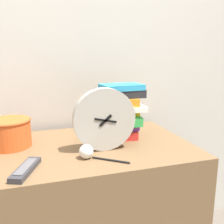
{
  "coord_description": "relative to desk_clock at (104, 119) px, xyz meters",
  "views": [
    {
      "loc": [
        -0.15,
        -0.82,
        1.2
      ],
      "look_at": [
        0.21,
        0.31,
        0.93
      ],
      "focal_mm": 42.0,
      "sensor_mm": 36.0,
      "label": 1
    }
  ],
  "objects": [
    {
      "name": "book_stack",
      "position": [
        0.11,
        0.14,
        -0.0
      ],
      "size": [
        0.25,
        0.2,
        0.27
      ],
      "color": "red",
      "rests_on": "desk"
    },
    {
      "name": "crumpled_paper_ball",
      "position": [
        -0.1,
        -0.07,
        -0.11
      ],
      "size": [
        0.06,
        0.06,
        0.06
      ],
      "color": "white",
      "rests_on": "desk"
    },
    {
      "name": "tv_remote",
      "position": [
        -0.33,
        -0.13,
        -0.13
      ],
      "size": [
        0.12,
        0.19,
        0.02
      ],
      "color": "#333338",
      "rests_on": "desk"
    },
    {
      "name": "desk_clock",
      "position": [
        0.0,
        0.0,
        0.0
      ],
      "size": [
        0.28,
        0.04,
        0.28
      ],
      "color": "#B7B2A8",
      "rests_on": "desk"
    },
    {
      "name": "pen",
      "position": [
        -0.01,
        -0.13,
        -0.13
      ],
      "size": [
        0.13,
        0.1,
        0.01
      ],
      "color": "black",
      "rests_on": "desk"
    },
    {
      "name": "wall_back",
      "position": [
        -0.15,
        0.45,
        0.28
      ],
      "size": [
        6.0,
        0.04,
        2.4
      ],
      "color": "beige",
      "rests_on": "ground_plane"
    },
    {
      "name": "desk",
      "position": [
        -0.15,
        0.07,
        -0.53
      ],
      "size": [
        1.13,
        0.62,
        0.78
      ],
      "color": "brown",
      "rests_on": "ground_plane"
    },
    {
      "name": "basket",
      "position": [
        -0.4,
        0.17,
        -0.07
      ],
      "size": [
        0.19,
        0.19,
        0.13
      ],
      "color": "#E05623",
      "rests_on": "desk"
    }
  ]
}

